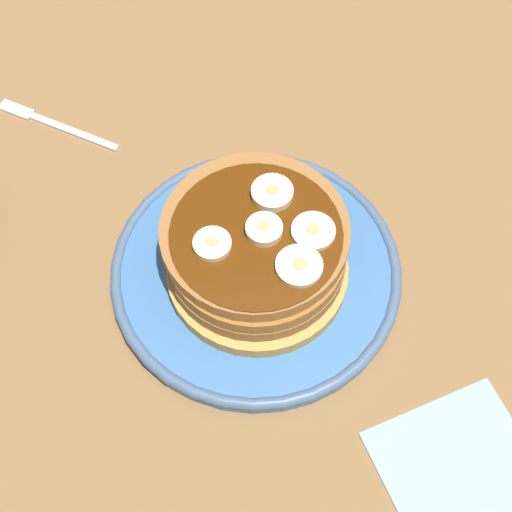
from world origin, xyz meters
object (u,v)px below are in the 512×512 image
(banana_slice_3, at_px, (212,244))
(napkin, at_px, (463,474))
(plate, at_px, (256,271))
(banana_slice_4, at_px, (313,232))
(banana_slice_2, at_px, (272,193))
(pancake_stack, at_px, (257,251))
(banana_slice_1, at_px, (299,266))
(fork, at_px, (50,122))
(banana_slice_0, at_px, (264,228))

(banana_slice_3, xyz_separation_m, napkin, (-0.15, 0.18, -0.07))
(plate, xyz_separation_m, banana_slice_4, (-0.04, 0.01, 0.06))
(banana_slice_2, relative_size, napkin, 0.30)
(pancake_stack, height_order, banana_slice_4, banana_slice_4)
(banana_slice_1, height_order, banana_slice_2, banana_slice_2)
(banana_slice_1, bearing_deg, banana_slice_4, -121.19)
(pancake_stack, relative_size, fork, 1.40)
(plate, relative_size, pancake_stack, 1.51)
(plate, height_order, banana_slice_1, banana_slice_1)
(napkin, bearing_deg, banana_slice_3, -49.94)
(banana_slice_3, bearing_deg, napkin, 130.06)
(banana_slice_1, bearing_deg, banana_slice_2, -83.74)
(banana_slice_3, distance_m, banana_slice_4, 0.08)
(banana_slice_1, distance_m, banana_slice_2, 0.07)
(banana_slice_0, distance_m, banana_slice_1, 0.04)
(banana_slice_4, relative_size, napkin, 0.30)
(banana_slice_3, height_order, fork, banana_slice_3)
(napkin, xyz_separation_m, fork, (0.28, -0.38, 0.00))
(banana_slice_2, distance_m, banana_slice_3, 0.06)
(banana_slice_0, relative_size, napkin, 0.26)
(banana_slice_3, bearing_deg, pancake_stack, -171.01)
(plate, bearing_deg, banana_slice_4, 170.21)
(banana_slice_3, bearing_deg, banana_slice_1, 153.84)
(napkin, bearing_deg, banana_slice_0, -59.26)
(banana_slice_2, distance_m, fork, 0.25)
(pancake_stack, height_order, napkin, pancake_stack)
(plate, height_order, banana_slice_4, banana_slice_4)
(banana_slice_1, height_order, napkin, banana_slice_1)
(pancake_stack, distance_m, napkin, 0.22)
(banana_slice_3, xyz_separation_m, fork, (0.13, -0.20, -0.07))
(banana_slice_1, bearing_deg, banana_slice_3, -26.16)
(banana_slice_0, relative_size, fork, 0.25)
(banana_slice_2, bearing_deg, banana_slice_3, 35.60)
(banana_slice_0, xyz_separation_m, banana_slice_1, (-0.02, 0.04, -0.00))
(banana_slice_1, xyz_separation_m, banana_slice_3, (0.06, -0.03, 0.00))
(pancake_stack, distance_m, fork, 0.26)
(banana_slice_2, xyz_separation_m, banana_slice_4, (-0.02, 0.04, -0.00))
(plate, xyz_separation_m, banana_slice_2, (-0.02, -0.03, 0.06))
(plate, bearing_deg, banana_slice_1, 126.58)
(plate, xyz_separation_m, banana_slice_0, (-0.01, -0.00, 0.06))
(banana_slice_0, bearing_deg, plate, 17.41)
(banana_slice_4, xyz_separation_m, napkin, (-0.07, 0.18, -0.07))
(fork, bearing_deg, napkin, 126.37)
(banana_slice_4, height_order, fork, banana_slice_4)
(pancake_stack, distance_m, banana_slice_4, 0.05)
(plate, relative_size, banana_slice_1, 6.79)
(fork, bearing_deg, banana_slice_0, 131.12)
(fork, bearing_deg, plate, 129.81)
(banana_slice_4, bearing_deg, napkin, 112.92)
(plate, bearing_deg, banana_slice_2, -119.83)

